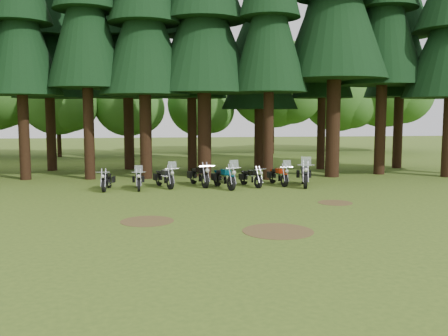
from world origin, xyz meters
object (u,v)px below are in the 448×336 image
(motorcycle_3, at_px, (199,176))
(motorcycle_5, at_px, (251,178))
(motorcycle_0, at_px, (107,181))
(motorcycle_2, at_px, (165,178))
(motorcycle_4, at_px, (224,178))
(motorcycle_6, at_px, (279,176))
(motorcycle_1, at_px, (139,181))
(motorcycle_7, at_px, (304,176))

(motorcycle_3, distance_m, motorcycle_5, 2.59)
(motorcycle_0, bearing_deg, motorcycle_2, 14.15)
(motorcycle_0, bearing_deg, motorcycle_4, 2.42)
(motorcycle_5, xyz_separation_m, motorcycle_6, (1.48, 0.26, 0.04))
(motorcycle_3, xyz_separation_m, motorcycle_5, (2.54, -0.48, -0.07))
(motorcycle_5, relative_size, motorcycle_6, 0.89)
(motorcycle_6, bearing_deg, motorcycle_2, 170.86)
(motorcycle_1, xyz_separation_m, motorcycle_5, (5.51, 0.28, -0.01))
(motorcycle_1, bearing_deg, motorcycle_2, 18.52)
(motorcycle_4, bearing_deg, motorcycle_5, 2.53)
(motorcycle_6, bearing_deg, motorcycle_3, 167.13)
(motorcycle_1, distance_m, motorcycle_7, 8.17)
(motorcycle_2, bearing_deg, motorcycle_4, -34.02)
(motorcycle_1, distance_m, motorcycle_2, 1.33)
(motorcycle_6, bearing_deg, motorcycle_5, -179.72)
(motorcycle_0, relative_size, motorcycle_4, 0.86)
(motorcycle_3, bearing_deg, motorcycle_4, -56.41)
(motorcycle_3, distance_m, motorcycle_4, 1.50)
(motorcycle_0, bearing_deg, motorcycle_3, 14.16)
(motorcycle_1, distance_m, motorcycle_4, 4.11)
(motorcycle_1, height_order, motorcycle_3, motorcycle_1)
(motorcycle_4, height_order, motorcycle_5, motorcycle_4)
(motorcycle_1, height_order, motorcycle_2, motorcycle_2)
(motorcycle_3, distance_m, motorcycle_6, 4.03)
(motorcycle_2, distance_m, motorcycle_5, 4.27)
(motorcycle_5, relative_size, motorcycle_7, 0.76)
(motorcycle_0, relative_size, motorcycle_5, 1.05)
(motorcycle_0, distance_m, motorcycle_4, 5.60)
(motorcycle_3, height_order, motorcycle_7, motorcycle_7)
(motorcycle_0, height_order, motorcycle_4, motorcycle_4)
(motorcycle_1, distance_m, motorcycle_5, 5.52)
(motorcycle_0, bearing_deg, motorcycle_1, 3.41)
(motorcycle_6, height_order, motorcycle_7, motorcycle_7)
(motorcycle_0, xyz_separation_m, motorcycle_2, (2.73, 0.44, 0.04))
(motorcycle_6, bearing_deg, motorcycle_4, -175.14)
(motorcycle_7, bearing_deg, motorcycle_0, -166.60)
(motorcycle_2, height_order, motorcycle_7, motorcycle_7)
(motorcycle_1, relative_size, motorcycle_2, 0.94)
(motorcycle_5, distance_m, motorcycle_7, 2.68)
(motorcycle_0, relative_size, motorcycle_6, 0.93)
(motorcycle_2, xyz_separation_m, motorcycle_4, (2.86, -0.69, 0.04))
(motorcycle_5, bearing_deg, motorcycle_6, -9.96)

